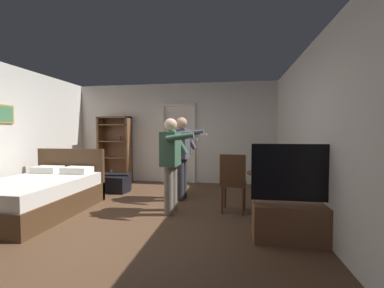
{
  "coord_description": "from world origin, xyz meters",
  "views": [
    {
      "loc": [
        1.55,
        -3.93,
        1.35
      ],
      "look_at": [
        0.84,
        0.54,
        1.14
      ],
      "focal_mm": 23.65,
      "sensor_mm": 36.0,
      "label": 1
    }
  ],
  "objects_px": {
    "side_table": "(267,186)",
    "suitcase_small": "(116,182)",
    "tv_flatscreen": "(301,214)",
    "suitcase_dark": "(115,184)",
    "bottle_on_table": "(277,166)",
    "laptop": "(266,170)",
    "wooden_chair": "(233,181)",
    "person_striped_shirt": "(182,152)",
    "person_blue_shirt": "(171,158)",
    "bookshelf": "(115,147)",
    "bed": "(37,195)"
  },
  "relations": [
    {
      "from": "tv_flatscreen",
      "to": "laptop",
      "type": "relative_size",
      "value": 2.99
    },
    {
      "from": "side_table",
      "to": "suitcase_dark",
      "type": "bearing_deg",
      "value": 160.78
    },
    {
      "from": "tv_flatscreen",
      "to": "person_striped_shirt",
      "type": "bearing_deg",
      "value": 136.66
    },
    {
      "from": "tv_flatscreen",
      "to": "bottle_on_table",
      "type": "xyz_separation_m",
      "value": [
        -0.14,
        0.89,
        0.48
      ]
    },
    {
      "from": "person_blue_shirt",
      "to": "laptop",
      "type": "bearing_deg",
      "value": 2.3
    },
    {
      "from": "bookshelf",
      "to": "side_table",
      "type": "distance_m",
      "value": 4.42
    },
    {
      "from": "person_blue_shirt",
      "to": "suitcase_small",
      "type": "relative_size",
      "value": 2.5
    },
    {
      "from": "laptop",
      "to": "wooden_chair",
      "type": "xyz_separation_m",
      "value": [
        -0.53,
        0.08,
        -0.21
      ]
    },
    {
      "from": "bed",
      "to": "bottle_on_table",
      "type": "height_order",
      "value": "bed"
    },
    {
      "from": "side_table",
      "to": "bottle_on_table",
      "type": "height_order",
      "value": "bottle_on_table"
    },
    {
      "from": "person_blue_shirt",
      "to": "person_striped_shirt",
      "type": "xyz_separation_m",
      "value": [
        0.02,
        0.87,
        0.03
      ]
    },
    {
      "from": "bottle_on_table",
      "to": "person_striped_shirt",
      "type": "bearing_deg",
      "value": 153.58
    },
    {
      "from": "laptop",
      "to": "wooden_chair",
      "type": "distance_m",
      "value": 0.57
    },
    {
      "from": "bottle_on_table",
      "to": "bed",
      "type": "bearing_deg",
      "value": -174.4
    },
    {
      "from": "person_blue_shirt",
      "to": "person_striped_shirt",
      "type": "distance_m",
      "value": 0.87
    },
    {
      "from": "tv_flatscreen",
      "to": "bed",
      "type": "bearing_deg",
      "value": 173.0
    },
    {
      "from": "suitcase_dark",
      "to": "suitcase_small",
      "type": "height_order",
      "value": "suitcase_small"
    },
    {
      "from": "bookshelf",
      "to": "person_striped_shirt",
      "type": "height_order",
      "value": "bookshelf"
    },
    {
      "from": "wooden_chair",
      "to": "tv_flatscreen",
      "type": "bearing_deg",
      "value": -50.66
    },
    {
      "from": "bookshelf",
      "to": "person_blue_shirt",
      "type": "xyz_separation_m",
      "value": [
        2.17,
        -2.41,
        -0.04
      ]
    },
    {
      "from": "suitcase_dark",
      "to": "laptop",
      "type": "bearing_deg",
      "value": -12.35
    },
    {
      "from": "person_blue_shirt",
      "to": "suitcase_small",
      "type": "height_order",
      "value": "person_blue_shirt"
    },
    {
      "from": "laptop",
      "to": "wooden_chair",
      "type": "bearing_deg",
      "value": 171.76
    },
    {
      "from": "person_blue_shirt",
      "to": "person_striped_shirt",
      "type": "bearing_deg",
      "value": 88.99
    },
    {
      "from": "bookshelf",
      "to": "wooden_chair",
      "type": "xyz_separation_m",
      "value": [
        3.2,
        -2.27,
        -0.41
      ]
    },
    {
      "from": "person_blue_shirt",
      "to": "side_table",
      "type": "bearing_deg",
      "value": 3.78
    },
    {
      "from": "side_table",
      "to": "wooden_chair",
      "type": "height_order",
      "value": "wooden_chair"
    },
    {
      "from": "bookshelf",
      "to": "side_table",
      "type": "bearing_deg",
      "value": -31.62
    },
    {
      "from": "bed",
      "to": "bookshelf",
      "type": "bearing_deg",
      "value": 88.87
    },
    {
      "from": "person_blue_shirt",
      "to": "person_striped_shirt",
      "type": "relative_size",
      "value": 0.96
    },
    {
      "from": "side_table",
      "to": "person_blue_shirt",
      "type": "bearing_deg",
      "value": -176.22
    },
    {
      "from": "side_table",
      "to": "suitcase_small",
      "type": "height_order",
      "value": "side_table"
    },
    {
      "from": "side_table",
      "to": "suitcase_small",
      "type": "xyz_separation_m",
      "value": [
        -3.21,
        1.26,
        -0.28
      ]
    },
    {
      "from": "bookshelf",
      "to": "suitcase_small",
      "type": "xyz_separation_m",
      "value": [
        0.53,
        -1.04,
        -0.76
      ]
    },
    {
      "from": "laptop",
      "to": "tv_flatscreen",
      "type": "bearing_deg",
      "value": -72.41
    },
    {
      "from": "bottle_on_table",
      "to": "person_blue_shirt",
      "type": "xyz_separation_m",
      "value": [
        -1.71,
        -0.02,
        0.09
      ]
    },
    {
      "from": "tv_flatscreen",
      "to": "suitcase_dark",
      "type": "xyz_separation_m",
      "value": [
        -3.44,
        2.07,
        -0.17
      ]
    },
    {
      "from": "side_table",
      "to": "person_blue_shirt",
      "type": "distance_m",
      "value": 1.63
    },
    {
      "from": "suitcase_dark",
      "to": "suitcase_small",
      "type": "bearing_deg",
      "value": 115.19
    },
    {
      "from": "bottle_on_table",
      "to": "suitcase_small",
      "type": "distance_m",
      "value": 3.67
    },
    {
      "from": "side_table",
      "to": "suitcase_small",
      "type": "relative_size",
      "value": 1.11
    },
    {
      "from": "person_striped_shirt",
      "to": "suitcase_dark",
      "type": "xyz_separation_m",
      "value": [
        -1.61,
        0.34,
        -0.77
      ]
    },
    {
      "from": "suitcase_small",
      "to": "laptop",
      "type": "bearing_deg",
      "value": -28.89
    },
    {
      "from": "bed",
      "to": "person_blue_shirt",
      "type": "relative_size",
      "value": 1.29
    },
    {
      "from": "person_striped_shirt",
      "to": "suitcase_dark",
      "type": "bearing_deg",
      "value": 168.01
    },
    {
      "from": "bookshelf",
      "to": "person_striped_shirt",
      "type": "xyz_separation_m",
      "value": [
        2.19,
        -1.54,
        -0.0
      ]
    },
    {
      "from": "bottle_on_table",
      "to": "wooden_chair",
      "type": "height_order",
      "value": "bottle_on_table"
    },
    {
      "from": "bottle_on_table",
      "to": "person_blue_shirt",
      "type": "distance_m",
      "value": 1.71
    },
    {
      "from": "bed",
      "to": "bottle_on_table",
      "type": "bearing_deg",
      "value": 5.6
    },
    {
      "from": "bookshelf",
      "to": "bottle_on_table",
      "type": "distance_m",
      "value": 4.55
    }
  ]
}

